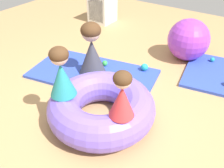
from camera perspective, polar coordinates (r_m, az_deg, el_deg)
ground_plane at (r=2.94m, az=-2.00°, el=-6.10°), size 8.00×8.00×0.00m
gym_mat_near_right at (r=3.56m, az=-4.31°, el=2.33°), size 1.85×1.20×0.04m
inflatable_cushion at (r=2.71m, az=-2.39°, el=-5.22°), size 1.15×1.15×0.36m
child_in_teal at (r=2.50m, az=-11.37°, el=2.58°), size 0.32×0.32×0.53m
child_in_red at (r=2.21m, az=2.28°, el=-2.49°), size 0.32×0.32×0.46m
adult_seated at (r=3.38m, az=-4.58°, el=7.71°), size 0.44×0.44×0.73m
play_ball_teal at (r=3.60m, az=7.32°, el=3.80°), size 0.10×0.10×0.10m
play_ball_green at (r=3.69m, az=-1.63°, el=4.69°), size 0.08×0.08×0.08m
play_ball_teal_second at (r=4.08m, az=21.62°, el=5.14°), size 0.07×0.07×0.07m
exercise_ball_large at (r=4.01m, az=16.81°, el=9.51°), size 0.62×0.62×0.62m
storage_cube at (r=5.34m, az=-2.37°, el=16.66°), size 0.44×0.44×0.56m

